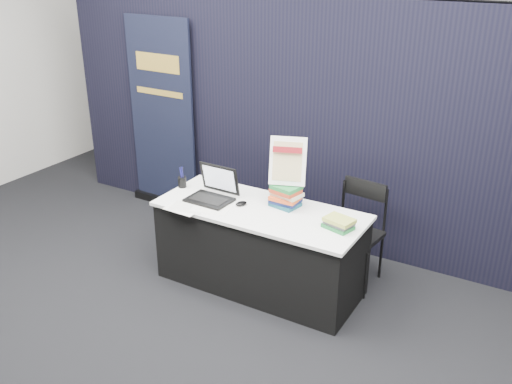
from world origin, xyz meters
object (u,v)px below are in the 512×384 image
object	(u,v)px
info_sign	(288,162)
book_stack_tall	(285,196)
stacking_chair	(356,229)
book_stack_short	(338,223)
pullup_banner	(163,127)
display_table	(260,247)
laptop	(212,192)

from	to	relation	value
info_sign	book_stack_tall	bearing A→B (deg)	-109.94
book_stack_tall	info_sign	distance (m)	0.30
info_sign	stacking_chair	bearing A→B (deg)	10.49
book_stack_short	pullup_banner	bearing A→B (deg)	159.22
book_stack_tall	display_table	bearing A→B (deg)	-135.55
book_stack_tall	pullup_banner	distance (m)	2.12
info_sign	pullup_banner	xyz separation A→B (m)	(-1.96, 0.76, -0.20)
pullup_banner	stacking_chair	xyz separation A→B (m)	(2.49, -0.45, -0.44)
display_table	stacking_chair	bearing A→B (deg)	35.81
book_stack_tall	pullup_banner	xyz separation A→B (m)	(-1.96, 0.79, 0.10)
pullup_banner	book_stack_tall	bearing A→B (deg)	-20.67
display_table	info_sign	xyz separation A→B (m)	(0.16, 0.18, 0.77)
laptop	book_stack_tall	size ratio (longest dim) A/B	1.52
laptop	pullup_banner	size ratio (longest dim) A/B	0.18
display_table	stacking_chair	size ratio (longest dim) A/B	1.96
info_sign	laptop	bearing A→B (deg)	179.55
pullup_banner	laptop	bearing A→B (deg)	-34.89
display_table	book_stack_tall	world-z (taller)	book_stack_tall
display_table	pullup_banner	xyz separation A→B (m)	(-1.81, 0.95, 0.57)
laptop	info_sign	xyz separation A→B (m)	(0.62, 0.22, 0.33)
stacking_chair	info_sign	bearing A→B (deg)	-142.77
book_stack_short	stacking_chair	size ratio (longest dim) A/B	0.28
info_sign	pullup_banner	distance (m)	2.12
info_sign	stacking_chair	size ratio (longest dim) A/B	0.46
book_stack_short	display_table	bearing A→B (deg)	179.31
display_table	info_sign	bearing A→B (deg)	49.64
stacking_chair	pullup_banner	bearing A→B (deg)	176.54
book_stack_tall	info_sign	bearing A→B (deg)	90.00
display_table	book_stack_short	distance (m)	0.83
laptop	book_stack_short	xyz separation A→B (m)	(1.18, 0.03, -0.02)
display_table	stacking_chair	distance (m)	0.86
book_stack_short	pullup_banner	xyz separation A→B (m)	(-2.52, 0.96, 0.15)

